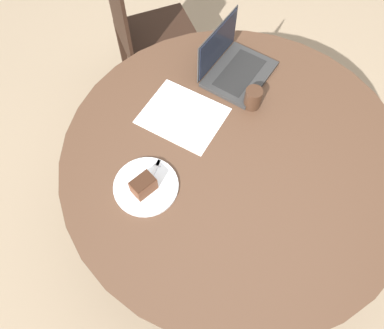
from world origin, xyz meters
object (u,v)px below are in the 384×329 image
at_px(chair, 144,32).
at_px(plate, 146,186).
at_px(coffee_glass, 253,98).
at_px(laptop, 234,67).

bearing_deg(chair, plate, -16.36).
distance_m(plate, coffee_glass, 0.57).
bearing_deg(coffee_glass, plate, -119.06).
height_order(chair, plate, chair).
xyz_separation_m(chair, coffee_glass, (0.70, -0.45, 0.24)).
distance_m(plate, laptop, 0.67).
bearing_deg(coffee_glass, laptop, 129.00).
relative_size(chair, laptop, 2.85).
height_order(plate, laptop, laptop).
bearing_deg(laptop, chair, -103.00).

